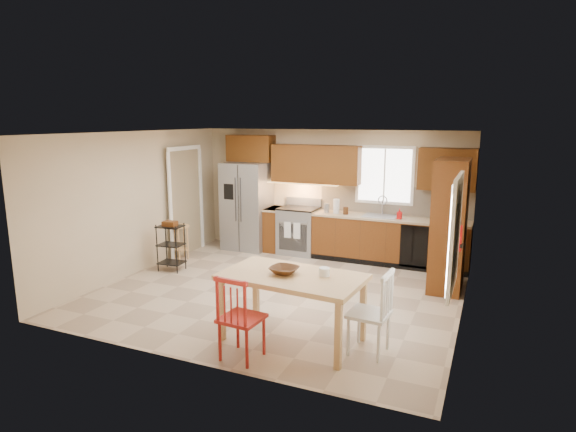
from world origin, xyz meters
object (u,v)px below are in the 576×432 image
Objects in this scene: fire_extinguisher at (457,238)px; table_jar at (324,274)px; pantry at (449,225)px; range_stove at (299,231)px; dining_table at (292,308)px; chair_red at (242,317)px; utility_cart at (171,247)px; soap_bottle at (399,214)px; bar_stool at (182,242)px; refrigerator at (247,206)px; table_bowl at (284,274)px; chair_white at (369,312)px.

table_jar is at bearing -131.76° from fire_extinguisher.
pantry is 2.87m from table_jar.
range_stove is 2.56× the size of fire_extinguisher.
fire_extinguisher is 2.52m from dining_table.
fire_extinguisher is 3.19m from chair_red.
soap_bottle is at bearing 21.90° from utility_cart.
chair_red reaches higher than bar_stool.
soap_bottle reaches higher than bar_stool.
soap_bottle reaches higher than table_jar.
fire_extinguisher is 2.10m from table_jar.
range_stove is 4.04m from table_jar.
range_stove is 2.60m from utility_cart.
soap_bottle is (3.18, -0.02, 0.09)m from refrigerator.
chair_red is (-0.35, -0.65, 0.09)m from dining_table.
table_bowl reaches higher than bar_stool.
chair_white is 2.90× the size of table_bowl.
range_stove is 0.91× the size of chair_red.
range_stove is at bearing 147.38° from fire_extinguisher.
range_stove is 3.94m from table_bowl.
fire_extinguisher is 0.36× the size of chair_red.
refrigerator reaches higher than chair_red.
table_jar is at bearing 12.53° from table_bowl.
refrigerator is 5.25× the size of table_bowl.
utility_cart is (-3.48, 1.62, -0.45)m from table_jar.
chair_white is 6.27× the size of table_jar.
fire_extinguisher is (0.20, -1.05, 0.05)m from pantry.
chair_red is 2.90× the size of table_bowl.
fire_extinguisher is at bearing 6.83° from bar_stool.
pantry is (2.98, -0.99, 0.59)m from range_stove.
dining_table reaches higher than bar_stool.
utility_cart is (-3.72, -1.89, -0.56)m from soap_bottle.
refrigerator reaches higher than utility_cart.
soap_bottle is at bearing -0.45° from refrigerator.
range_stove is at bearing 108.48° from chair_red.
utility_cart is at bearing -130.53° from range_stove.
bar_stool is (-4.31, 2.35, -0.16)m from chair_white.
soap_bottle is at bearing 86.07° from table_jar.
chair_red is at bearing -119.65° from pantry.
fire_extinguisher is 2.52m from table_bowl.
refrigerator is at bearing 122.03° from chair_red.
bar_stool is at bearing 148.50° from table_jar.
pantry is 3.19m from table_bowl.
utility_cart reaches higher than dining_table.
table_bowl is (1.31, -3.70, 0.39)m from range_stove.
refrigerator is at bearing 167.38° from pantry.
refrigerator reaches higher than dining_table.
chair_red is 1.48m from chair_white.
table_bowl is at bearing -167.47° from table_jar.
dining_table is 4.13m from bar_stool.
fire_extinguisher is at bearing 48.24° from table_jar.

